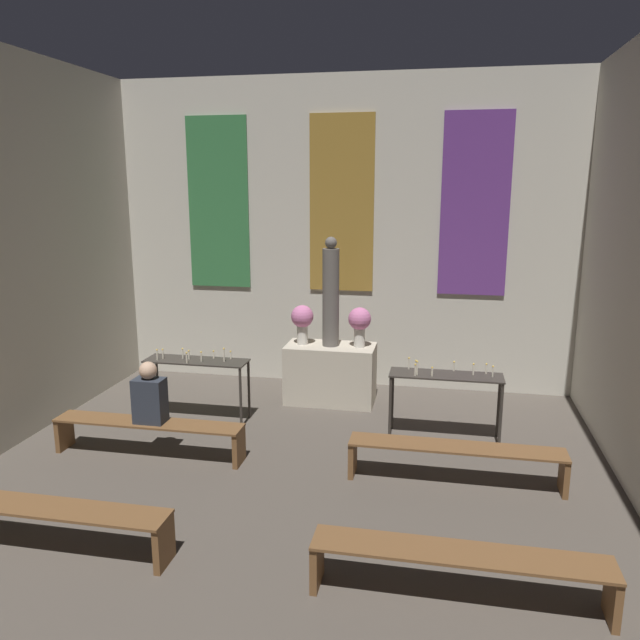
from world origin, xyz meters
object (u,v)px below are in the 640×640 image
Objects in this scene: pew_third_right at (459,564)px; candle_rack_right at (446,383)px; flower_vase_right at (360,322)px; altar at (330,374)px; pew_back_right at (456,455)px; pew_back_left at (149,430)px; pew_third_left at (45,517)px; person_seated at (150,396)px; flower_vase_left at (302,320)px; candle_rack_left at (197,368)px; statue at (331,295)px.

candle_rack_right is at bearing 92.22° from pew_third_right.
flower_vase_right reaches higher than candle_rack_right.
altar is 0.57× the size of pew_back_right.
pew_back_left is at bearing 150.74° from pew_third_right.
pew_third_left and pew_back_left have the same top height.
pew_back_left is at bearing 90.00° from pew_third_left.
candle_rack_right reaches higher than pew_third_right.
pew_back_left is 0.43m from person_seated.
flower_vase_left is at bearing 72.33° from pew_third_left.
person_seated reaches higher than pew_back_right.
flower_vase_right is at bearing 62.69° from pew_third_left.
pew_back_left and pew_back_right have the same top height.
flower_vase_left is 0.25× the size of pew_third_left.
person_seated is at bearing -160.12° from candle_rack_right.
altar is at bearing 51.88° from pew_back_left.
altar is 0.92× the size of candle_rack_left.
pew_back_left is at bearing -95.67° from candle_rack_left.
flower_vase_left is 0.85m from flower_vase_right.
altar is 1.99m from candle_rack_right.
pew_back_right is (3.45, -1.23, -0.40)m from candle_rack_left.
candle_rack_right reaches higher than altar.
pew_third_right is 1.00× the size of pew_back_right.
statue is at bearing 0.00° from altar.
flower_vase_right is 2.81m from pew_back_right.
pew_third_left is at bearing -112.66° from statue.
candle_rack_right reaches higher than pew_back_left.
statue is 1.12× the size of candle_rack_left.
altar reaches higher than pew_back_left.
flower_vase_right is at bearing 107.67° from pew_third_right.
statue reaches higher than flower_vase_right.
flower_vase_right is 3.30m from pew_back_left.
candle_rack_left is 0.61× the size of pew_third_right.
flower_vase_right reaches higher than pew_back_left.
flower_vase_left is 3.30m from pew_back_right.
flower_vase_left is at bearing 153.38° from candle_rack_right.
person_seated is (-1.75, -2.28, -0.86)m from statue.
pew_third_right is (3.45, -3.24, -0.40)m from candle_rack_left.
candle_rack_left is 0.61× the size of pew_third_left.
person_seated is (0.04, 2.00, 0.43)m from pew_third_left.
pew_back_left is (-2.21, -2.28, -0.91)m from flower_vase_right.
candle_rack_right is (3.33, 0.00, 0.00)m from candle_rack_left.
candle_rack_left is (-1.24, -1.05, -0.51)m from flower_vase_left.
candle_rack_right is at bearing 19.88° from person_seated.
flower_vase_left is at bearing 40.12° from candle_rack_left.
flower_vase_left reaches higher than person_seated.
altar is 1.99m from candle_rack_left.
pew_third_right is at bearing -62.69° from flower_vase_left.
pew_third_right and pew_back_left have the same top height.
candle_rack_right is 3.27m from pew_third_right.
statue is 2.16m from candle_rack_right.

